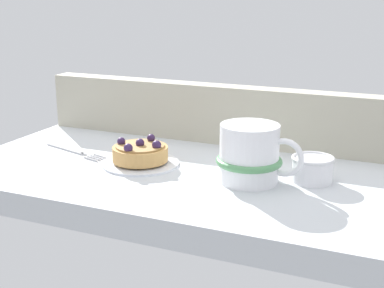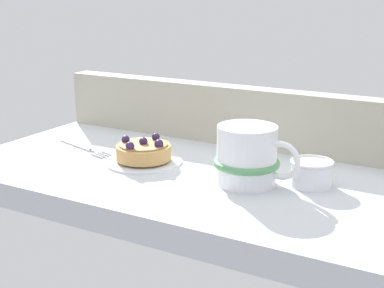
# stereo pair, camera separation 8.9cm
# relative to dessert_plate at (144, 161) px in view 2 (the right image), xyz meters

# --- Properties ---
(ground_plane) EXTENTS (0.76, 0.41, 0.04)m
(ground_plane) POSITION_rel_dessert_plate_xyz_m (0.07, 0.01, -0.02)
(ground_plane) COLOR silver
(window_rail_back) EXTENTS (0.75, 0.04, 0.11)m
(window_rail_back) POSITION_rel_dessert_plate_xyz_m (0.07, 0.19, 0.05)
(window_rail_back) COLOR #B2AD99
(window_rail_back) RESTS_ON ground_plane
(dessert_plate) EXTENTS (0.13, 0.13, 0.01)m
(dessert_plate) POSITION_rel_dessert_plate_xyz_m (0.00, 0.00, 0.00)
(dessert_plate) COLOR silver
(dessert_plate) RESTS_ON ground_plane
(raspberry_tart) EXTENTS (0.10, 0.10, 0.04)m
(raspberry_tart) POSITION_rel_dessert_plate_xyz_m (0.00, -0.00, 0.02)
(raspberry_tart) COLOR tan
(raspberry_tart) RESTS_ON dessert_plate
(coffee_mug) EXTENTS (0.14, 0.10, 0.09)m
(coffee_mug) POSITION_rel_dessert_plate_xyz_m (0.20, -0.01, 0.04)
(coffee_mug) COLOR white
(coffee_mug) RESTS_ON ground_plane
(dessert_fork) EXTENTS (0.16, 0.06, 0.01)m
(dessert_fork) POSITION_rel_dessert_plate_xyz_m (-0.15, 0.01, -0.00)
(dessert_fork) COLOR #B7B7BC
(dessert_fork) RESTS_ON ground_plane
(sugar_bowl) EXTENTS (0.07, 0.07, 0.04)m
(sugar_bowl) POSITION_rel_dessert_plate_xyz_m (0.29, 0.03, 0.02)
(sugar_bowl) COLOR white
(sugar_bowl) RESTS_ON ground_plane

